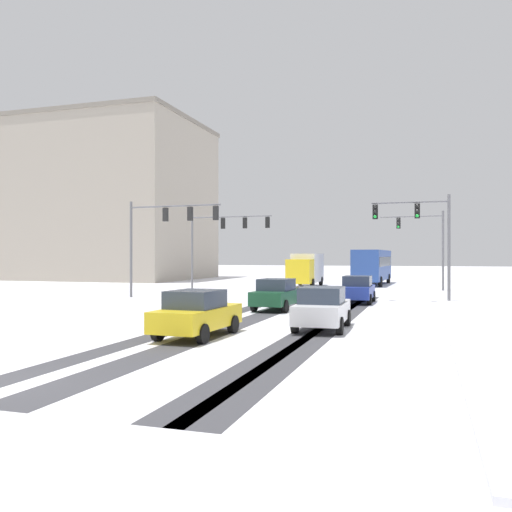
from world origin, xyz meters
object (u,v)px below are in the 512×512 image
traffic_signal_far_right (426,237)px  car_yellow_cab_fourth (197,313)px  traffic_signal_far_left (223,232)px  car_blue_lead (358,289)px  car_dark_green_second (277,294)px  traffic_signal_near_right (422,227)px  box_truck_delivery (306,269)px  office_building_far_left_block (93,202)px  bus_oncoming (373,264)px  car_white_third (322,308)px  traffic_signal_near_left (166,226)px

traffic_signal_far_right → car_yellow_cab_fourth: bearing=-104.3°
traffic_signal_far_right → traffic_signal_far_left: bearing=-165.7°
car_blue_lead → car_dark_green_second: same height
traffic_signal_near_right → box_truck_delivery: size_ratio=0.87×
box_truck_delivery → office_building_far_left_block: office_building_far_left_block is taller
office_building_far_left_block → traffic_signal_near_right: bearing=-31.4°
traffic_signal_far_right → office_building_far_left_block: bearing=163.1°
car_blue_lead → car_yellow_cab_fourth: (-3.63, -15.34, 0.00)m
car_dark_green_second → bus_oncoming: (2.37, 26.86, 1.18)m
car_blue_lead → box_truck_delivery: box_truck_delivery is taller
traffic_signal_near_right → box_truck_delivery: traffic_signal_near_right is taller
traffic_signal_far_left → box_truck_delivery: 9.04m
car_dark_green_second → car_white_third: (3.63, -6.68, 0.00)m
bus_oncoming → traffic_signal_far_left: bearing=-134.1°
car_blue_lead → car_dark_green_second: size_ratio=0.99×
car_blue_lead → car_yellow_cab_fourth: bearing=-103.3°
traffic_signal_far_right → car_yellow_cab_fourth: 30.46m
car_blue_lead → traffic_signal_near_right: bearing=27.0°
traffic_signal_near_left → traffic_signal_far_left: (0.22, 10.03, 0.02)m
traffic_signal_far_left → office_building_far_left_block: (-23.90, 16.34, 4.83)m
car_white_third → car_yellow_cab_fourth: bearing=-139.4°
car_dark_green_second → car_white_third: bearing=-61.5°
traffic_signal_near_left → box_truck_delivery: 17.61m
traffic_signal_far_right → car_dark_green_second: (-7.35, -19.41, -3.55)m
car_dark_green_second → bus_oncoming: 26.99m
car_yellow_cab_fourth → office_building_far_left_block: (-32.62, 41.52, 8.84)m
office_building_far_left_block → car_blue_lead: bearing=-35.8°
traffic_signal_far_right → office_building_far_left_block: size_ratio=0.24×
car_dark_green_second → box_truck_delivery: size_ratio=0.56×
car_yellow_cab_fourth → car_dark_green_second: bearing=89.2°
traffic_signal_far_right → car_dark_green_second: traffic_signal_far_right is taller
car_yellow_cab_fourth → box_truck_delivery: box_truck_delivery is taller
car_yellow_cab_fourth → office_building_far_left_block: size_ratio=0.15×
traffic_signal_near_left → traffic_signal_near_right: size_ratio=1.03×
car_blue_lead → office_building_far_left_block: 45.57m
car_white_third → office_building_far_left_block: size_ratio=0.15×
office_building_far_left_block → car_dark_green_second: bearing=-44.0°
car_yellow_cab_fourth → office_building_far_left_block: bearing=128.2°
traffic_signal_far_right → office_building_far_left_block: office_building_far_left_block is taller
car_dark_green_second → car_white_third: same height
traffic_signal_far_right → traffic_signal_near_left: bearing=-139.2°
traffic_signal_near_right → traffic_signal_far_left: size_ratio=0.90×
traffic_signal_far_right → traffic_signal_near_left: same height
car_white_third → office_building_far_left_block: (-36.38, 38.30, 8.84)m
traffic_signal_near_right → car_white_third: bearing=-104.1°
traffic_signal_near_left → office_building_far_left_block: office_building_far_left_block is taller
car_yellow_cab_fourth → office_building_far_left_block: 53.53m
traffic_signal_far_left → office_building_far_left_block: bearing=145.6°
car_white_third → box_truck_delivery: bearing=103.5°
traffic_signal_near_right → office_building_far_left_block: 46.99m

